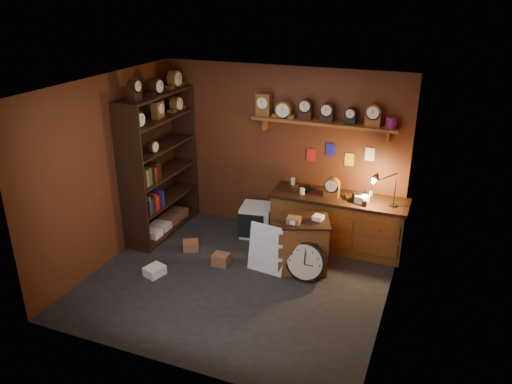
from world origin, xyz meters
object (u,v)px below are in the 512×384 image
object	(u,v)px
shelving_unit	(158,159)
workbench	(338,219)
big_round_clock	(305,262)
low_cabinet	(304,242)

from	to	relation	value
shelving_unit	workbench	xyz separation A→B (m)	(2.84, 0.49, -0.78)
big_round_clock	workbench	bearing A→B (deg)	80.33
shelving_unit	big_round_clock	xyz separation A→B (m)	(2.66, -0.60, -0.97)
low_cabinet	big_round_clock	xyz separation A→B (m)	(0.11, -0.29, -0.14)
low_cabinet	shelving_unit	bearing A→B (deg)	152.88
workbench	low_cabinet	bearing A→B (deg)	-109.94
workbench	low_cabinet	size ratio (longest dim) A/B	2.40
workbench	big_round_clock	size ratio (longest dim) A/B	3.61
shelving_unit	workbench	bearing A→B (deg)	9.87
shelving_unit	big_round_clock	distance (m)	2.89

